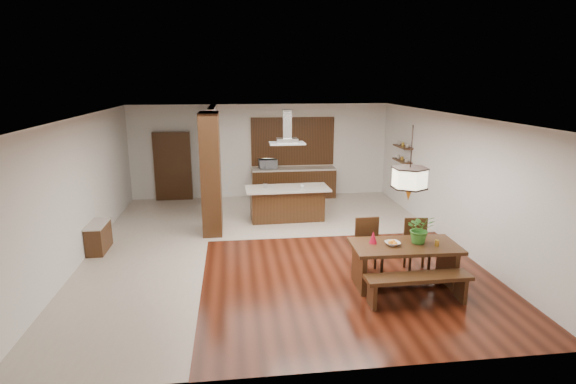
{
  "coord_description": "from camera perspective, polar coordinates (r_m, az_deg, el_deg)",
  "views": [
    {
      "loc": [
        -0.87,
        -9.41,
        3.64
      ],
      "look_at": [
        0.3,
        0.0,
        1.25
      ],
      "focal_mm": 28.0,
      "sensor_mm": 36.0,
      "label": 1
    }
  ],
  "objects": [
    {
      "name": "room_shell",
      "position": [
        9.58,
        -1.79,
        4.66
      ],
      "size": [
        9.0,
        9.04,
        2.92
      ],
      "color": "#331209",
      "rests_on": "ground"
    },
    {
      "name": "tile_hallway",
      "position": [
        10.26,
        -17.3,
        -7.27
      ],
      "size": [
        2.5,
        9.0,
        0.01
      ],
      "primitive_type": "cube",
      "color": "beige",
      "rests_on": "ground"
    },
    {
      "name": "tile_kitchen",
      "position": [
        12.63,
        2.88,
        -2.6
      ],
      "size": [
        5.5,
        4.0,
        0.01
      ],
      "primitive_type": "cube",
      "color": "beige",
      "rests_on": "ground"
    },
    {
      "name": "soffit_band",
      "position": [
        9.48,
        -1.83,
        9.57
      ],
      "size": [
        8.0,
        9.0,
        0.02
      ],
      "primitive_type": "cube",
      "color": "#381E0E",
      "rests_on": "room_shell"
    },
    {
      "name": "partition_pier",
      "position": [
        10.84,
        -9.75,
        2.29
      ],
      "size": [
        0.45,
        1.0,
        2.9
      ],
      "primitive_type": "cube",
      "color": "black",
      "rests_on": "ground"
    },
    {
      "name": "partition_stub",
      "position": [
        12.91,
        -9.36,
        4.19
      ],
      "size": [
        0.18,
        2.4,
        2.9
      ],
      "primitive_type": "cube",
      "color": "silver",
      "rests_on": "ground"
    },
    {
      "name": "hallway_console",
      "position": [
        10.58,
        -22.92,
        -5.32
      ],
      "size": [
        0.37,
        0.88,
        0.63
      ],
      "primitive_type": "cube",
      "color": "black",
      "rests_on": "ground"
    },
    {
      "name": "hallway_doorway",
      "position": [
        14.17,
        -14.41,
        3.17
      ],
      "size": [
        1.1,
        0.2,
        2.1
      ],
      "primitive_type": "cube",
      "color": "black",
      "rests_on": "ground"
    },
    {
      "name": "rear_counter",
      "position": [
        14.09,
        0.72,
        1.18
      ],
      "size": [
        2.6,
        0.62,
        0.95
      ],
      "color": "black",
      "rests_on": "ground"
    },
    {
      "name": "kitchen_window",
      "position": [
        14.12,
        0.59,
        6.46
      ],
      "size": [
        2.6,
        0.08,
        1.5
      ],
      "primitive_type": "cube",
      "color": "brown",
      "rests_on": "room_shell"
    },
    {
      "name": "shelf_lower",
      "position": [
        13.1,
        14.27,
        3.87
      ],
      "size": [
        0.26,
        0.9,
        0.04
      ],
      "primitive_type": "cube",
      "color": "black",
      "rests_on": "room_shell"
    },
    {
      "name": "shelf_upper",
      "position": [
        13.04,
        14.38,
        5.6
      ],
      "size": [
        0.26,
        0.9,
        0.04
      ],
      "primitive_type": "cube",
      "color": "black",
      "rests_on": "room_shell"
    },
    {
      "name": "dining_table",
      "position": [
        8.37,
        14.56,
        -7.8
      ],
      "size": [
        1.91,
        1.0,
        0.79
      ],
      "rotation": [
        0.0,
        0.0,
        -0.03
      ],
      "color": "black",
      "rests_on": "ground"
    },
    {
      "name": "dining_bench",
      "position": [
        7.91,
        16.09,
        -11.81
      ],
      "size": [
        1.78,
        0.42,
        0.5
      ],
      "primitive_type": null,
      "rotation": [
        0.0,
        0.0,
        0.02
      ],
      "color": "black",
      "rests_on": "ground"
    },
    {
      "name": "dining_chair_left",
      "position": [
        8.75,
        10.33,
        -6.91
      ],
      "size": [
        0.48,
        0.48,
        1.06
      ],
      "primitive_type": null,
      "rotation": [
        0.0,
        0.0,
        0.02
      ],
      "color": "black",
      "rests_on": "ground"
    },
    {
      "name": "dining_chair_right",
      "position": [
        9.05,
        16.13,
        -6.66
      ],
      "size": [
        0.5,
        0.5,
        1.02
      ],
      "primitive_type": null,
      "rotation": [
        0.0,
        0.0,
        -0.11
      ],
      "color": "black",
      "rests_on": "ground"
    },
    {
      "name": "pendant_lantern",
      "position": [
        7.91,
        15.3,
        3.49
      ],
      "size": [
        0.64,
        0.64,
        1.31
      ],
      "primitive_type": null,
      "color": "#FBEFC0",
      "rests_on": "room_shell"
    },
    {
      "name": "foliage_plant",
      "position": [
        8.35,
        16.43,
        -4.48
      ],
      "size": [
        0.54,
        0.49,
        0.53
      ],
      "primitive_type": "imported",
      "rotation": [
        0.0,
        0.0,
        -0.17
      ],
      "color": "#347527",
      "rests_on": "dining_table"
    },
    {
      "name": "fruit_bowl",
      "position": [
        8.19,
        13.14,
        -6.39
      ],
      "size": [
        0.28,
        0.28,
        0.06
      ],
      "primitive_type": "imported",
      "rotation": [
        0.0,
        0.0,
        0.11
      ],
      "color": "beige",
      "rests_on": "dining_table"
    },
    {
      "name": "napkin_cone",
      "position": [
        8.19,
        10.76,
        -5.66
      ],
      "size": [
        0.15,
        0.15,
        0.23
      ],
      "primitive_type": "cone",
      "rotation": [
        0.0,
        0.0,
        -0.06
      ],
      "color": "#A80C24",
      "rests_on": "dining_table"
    },
    {
      "name": "gold_ornament",
      "position": [
        8.37,
        18.39,
        -6.15
      ],
      "size": [
        0.08,
        0.08,
        0.11
      ],
      "primitive_type": "cylinder",
      "rotation": [
        0.0,
        0.0,
        0.06
      ],
      "color": "gold",
      "rests_on": "dining_table"
    },
    {
      "name": "kitchen_island",
      "position": [
        11.83,
        -0.12,
        -1.44
      ],
      "size": [
        2.2,
        1.0,
        0.9
      ],
      "rotation": [
        0.0,
        0.0,
        0.03
      ],
      "color": "black",
      "rests_on": "ground"
    },
    {
      "name": "range_hood",
      "position": [
        11.46,
        -0.13,
        8.27
      ],
      "size": [
        0.9,
        0.55,
        0.87
      ],
      "primitive_type": null,
      "color": "silver",
      "rests_on": "room_shell"
    },
    {
      "name": "island_cup",
      "position": [
        11.64,
        1.79,
        0.74
      ],
      "size": [
        0.15,
        0.15,
        0.09
      ],
      "primitive_type": "imported",
      "rotation": [
        0.0,
        0.0,
        -0.4
      ],
      "color": "white",
      "rests_on": "kitchen_island"
    },
    {
      "name": "microwave",
      "position": [
        13.88,
        -2.57,
        3.58
      ],
      "size": [
        0.58,
        0.44,
        0.29
      ],
      "primitive_type": "imported",
      "rotation": [
        0.0,
        0.0,
        0.16
      ],
      "color": "silver",
      "rests_on": "rear_counter"
    }
  ]
}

